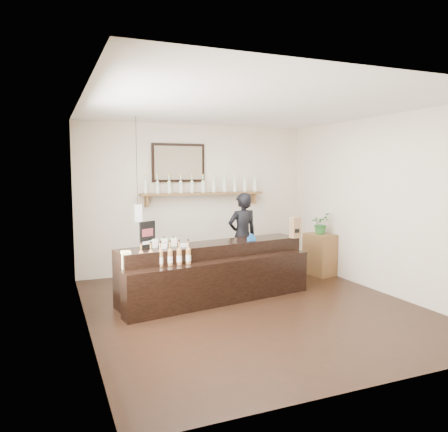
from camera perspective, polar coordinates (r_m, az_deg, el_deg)
ground at (r=6.38m, az=3.71°, el=-11.74°), size 5.00×5.00×0.00m
room_shell at (r=6.09m, az=3.82°, el=3.72°), size 5.00×5.00×5.00m
back_wall_decor at (r=8.23m, az=-4.45°, el=4.69°), size 2.66×0.96×1.69m
counter at (r=6.67m, az=-1.10°, el=-7.42°), size 3.05×1.29×0.98m
promo_sign at (r=6.28m, az=-9.96°, el=-2.43°), size 0.25×0.15×0.39m
paper_bag at (r=7.24m, az=9.28°, el=-1.49°), size 0.17×0.14×0.34m
tape_dispenser at (r=6.88m, az=3.61°, el=-2.89°), size 0.14×0.07×0.11m
side_cabinet at (r=8.33m, az=12.39°, el=-4.92°), size 0.47×0.59×0.77m
potted_plant at (r=8.24m, az=12.48°, el=-0.95°), size 0.46×0.45×0.39m
shopkeeper at (r=7.79m, az=2.42°, el=-1.89°), size 0.67×0.47×1.75m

